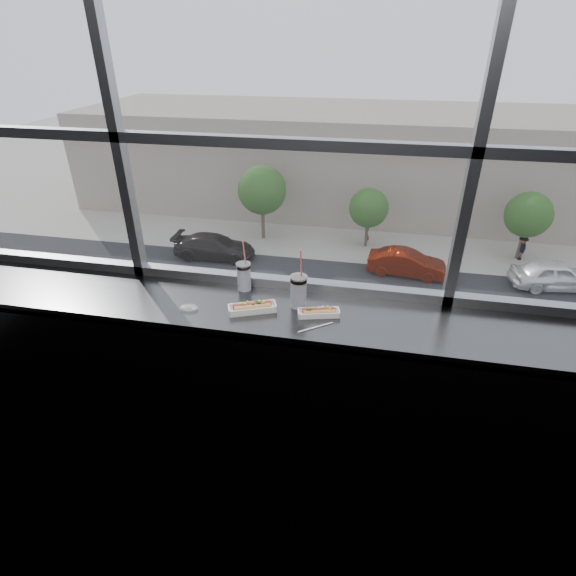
% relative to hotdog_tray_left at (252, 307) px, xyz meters
% --- Properties ---
extents(wall_back_lower, '(6.00, 0.00, 6.00)m').
position_rel_hotdog_tray_left_xyz_m(wall_back_lower, '(0.13, 0.33, -0.58)').
color(wall_back_lower, black).
rests_on(wall_back_lower, ground).
extents(window_glass, '(6.00, 0.00, 6.00)m').
position_rel_hotdog_tray_left_xyz_m(window_glass, '(0.13, 0.35, 1.17)').
color(window_glass, silver).
rests_on(window_glass, ground).
extents(window_mullions, '(6.00, 0.08, 2.40)m').
position_rel_hotdog_tray_left_xyz_m(window_mullions, '(0.13, 0.33, 1.17)').
color(window_mullions, gray).
rests_on(window_mullions, ground).
extents(counter, '(6.00, 0.55, 0.06)m').
position_rel_hotdog_tray_left_xyz_m(counter, '(0.13, 0.05, -0.06)').
color(counter, '#555555').
rests_on(counter, ground).
extents(counter_fascia, '(6.00, 0.04, 1.04)m').
position_rel_hotdog_tray_left_xyz_m(counter_fascia, '(0.13, -0.20, -0.58)').
color(counter_fascia, '#555555').
rests_on(counter_fascia, ground).
extents(hotdog_tray_left, '(0.29, 0.19, 0.07)m').
position_rel_hotdog_tray_left_xyz_m(hotdog_tray_left, '(0.00, 0.00, 0.00)').
color(hotdog_tray_left, white).
rests_on(hotdog_tray_left, counter).
extents(hotdog_tray_right, '(0.25, 0.14, 0.06)m').
position_rel_hotdog_tray_left_xyz_m(hotdog_tray_right, '(0.39, 0.03, -0.00)').
color(hotdog_tray_right, white).
rests_on(hotdog_tray_right, counter).
extents(soda_cup_left, '(0.09, 0.09, 0.34)m').
position_rel_hotdog_tray_left_xyz_m(soda_cup_left, '(-0.12, 0.25, 0.07)').
color(soda_cup_left, white).
rests_on(soda_cup_left, counter).
extents(soda_cup_right, '(0.10, 0.10, 0.38)m').
position_rel_hotdog_tray_left_xyz_m(soda_cup_right, '(0.25, 0.11, 0.08)').
color(soda_cup_right, white).
rests_on(soda_cup_right, counter).
extents(loose_straw, '(0.18, 0.14, 0.01)m').
position_rel_hotdog_tray_left_xyz_m(loose_straw, '(0.39, -0.10, -0.02)').
color(loose_straw, white).
rests_on(loose_straw, counter).
extents(wrapper, '(0.10, 0.07, 0.03)m').
position_rel_hotdog_tray_left_xyz_m(wrapper, '(-0.37, -0.05, -0.01)').
color(wrapper, silver).
rests_on(wrapper, counter).
extents(plaza_ground, '(120.00, 120.00, 0.00)m').
position_rel_hotdog_tray_left_xyz_m(plaza_ground, '(0.13, 43.83, -12.13)').
color(plaza_ground, gray).
rests_on(plaza_ground, ground).
extents(plaza_near, '(50.00, 14.00, 0.04)m').
position_rel_hotdog_tray_left_xyz_m(plaza_near, '(0.13, 7.33, -12.11)').
color(plaza_near, gray).
rests_on(plaza_near, plaza_ground).
extents(street_asphalt, '(80.00, 10.00, 0.06)m').
position_rel_hotdog_tray_left_xyz_m(street_asphalt, '(0.13, 20.33, -12.10)').
color(street_asphalt, black).
rests_on(street_asphalt, plaza_ground).
extents(far_sidewalk, '(80.00, 6.00, 0.04)m').
position_rel_hotdog_tray_left_xyz_m(far_sidewalk, '(0.13, 28.33, -12.11)').
color(far_sidewalk, gray).
rests_on(far_sidewalk, plaza_ground).
extents(far_building, '(50.00, 14.00, 8.00)m').
position_rel_hotdog_tray_left_xyz_m(far_building, '(0.13, 38.33, -8.13)').
color(far_building, gray).
rests_on(far_building, plaza_ground).
extents(car_far_c, '(3.82, 7.30, 2.32)m').
position_rel_hotdog_tray_left_xyz_m(car_far_c, '(11.72, 24.33, -10.91)').
color(car_far_c, white).
rests_on(car_far_c, street_asphalt).
extents(car_near_a, '(2.87, 5.73, 1.84)m').
position_rel_hotdog_tray_left_xyz_m(car_near_a, '(-15.73, 16.33, -11.15)').
color(car_near_a, '#999999').
rests_on(car_near_a, street_asphalt).
extents(car_far_b, '(3.24, 6.61, 2.13)m').
position_rel_hotdog_tray_left_xyz_m(car_far_b, '(3.00, 24.33, -11.00)').
color(car_far_b, '#680F00').
rests_on(car_far_b, street_asphalt).
extents(car_far_a, '(2.84, 6.50, 2.15)m').
position_rel_hotdog_tray_left_xyz_m(car_far_a, '(-9.80, 24.33, -10.99)').
color(car_far_a, black).
rests_on(car_far_a, street_asphalt).
extents(car_near_d, '(3.56, 7.21, 2.32)m').
position_rel_hotdog_tray_left_xyz_m(car_near_d, '(6.66, 16.33, -10.91)').
color(car_near_d, white).
rests_on(car_near_d, street_asphalt).
extents(car_near_c, '(2.90, 6.38, 2.09)m').
position_rel_hotdog_tray_left_xyz_m(car_near_c, '(0.98, 16.33, -11.02)').
color(car_near_c, '#BE0206').
rests_on(car_near_c, street_asphalt).
extents(pedestrian_d, '(0.69, 0.92, 2.07)m').
position_rel_hotdog_tray_left_xyz_m(pedestrian_d, '(10.68, 28.15, -11.05)').
color(pedestrian_d, '#66605B').
rests_on(pedestrian_d, far_sidewalk).
extents(pedestrian_b, '(0.62, 0.83, 1.86)m').
position_rel_hotdog_tray_left_xyz_m(pedestrian_b, '(0.29, 28.57, -11.16)').
color(pedestrian_b, '#66605B').
rests_on(pedestrian_b, far_sidewalk).
extents(tree_left, '(3.52, 3.52, 5.50)m').
position_rel_hotdog_tray_left_xyz_m(tree_left, '(-7.38, 28.33, -8.40)').
color(tree_left, '#47382B').
rests_on(tree_left, far_sidewalk).
extents(tree_center, '(2.76, 2.76, 4.31)m').
position_rel_hotdog_tray_left_xyz_m(tree_center, '(0.26, 28.33, -9.20)').
color(tree_center, '#47382B').
rests_on(tree_center, far_sidewalk).
extents(tree_right, '(3.00, 3.00, 4.69)m').
position_rel_hotdog_tray_left_xyz_m(tree_right, '(10.59, 28.33, -8.95)').
color(tree_right, '#47382B').
rests_on(tree_right, far_sidewalk).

